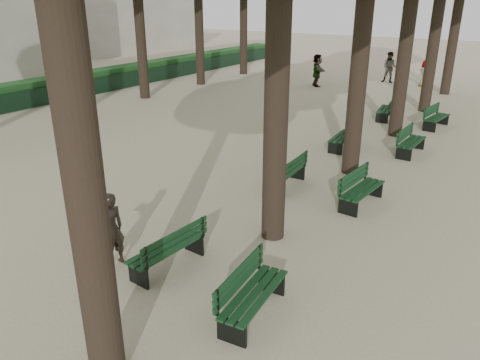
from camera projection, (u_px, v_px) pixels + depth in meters
The scene contains 16 objects.
ground at pixel (133, 277), 9.26m from camera, with size 120.00×120.00×0.00m, color #BBAD8E.
bench_left_0 at pixel (168, 256), 9.48m from camera, with size 0.71×1.84×0.92m.
bench_left_1 at pixel (286, 178), 13.51m from camera, with size 0.66×1.83×0.92m.
bench_left_2 at pixel (342, 141), 16.97m from camera, with size 0.68×1.83×0.92m.
bench_left_3 at pixel (385, 113), 21.00m from camera, with size 0.81×1.86×0.92m.
bench_right_0 at pixel (253, 302), 8.05m from camera, with size 0.74×1.85×0.92m.
bench_right_1 at pixel (361, 195), 12.35m from camera, with size 0.73×1.84×0.92m.
bench_right_2 at pixel (411, 147), 16.34m from camera, with size 0.64×1.82×0.92m.
bench_right_3 at pixel (436, 122), 19.59m from camera, with size 0.80×1.86×0.92m.
man_with_map at pixel (111, 230), 9.42m from camera, with size 0.66×0.70×1.60m.
pedestrian_e at pixel (317, 70), 28.34m from camera, with size 1.79×0.39×1.93m, color #262628.
pedestrian_d at pixel (424, 73), 28.38m from camera, with size 0.76×0.31×1.56m, color #262628.
pedestrian_a at pixel (390, 67), 29.52m from camera, with size 0.93×0.38×1.92m, color #262628.
fence at pixel (78, 90), 25.25m from camera, with size 0.08×42.00×0.90m, color black.
hedge at pixel (69, 86), 25.55m from camera, with size 1.20×42.00×1.20m, color #17421A.
building_far at pixel (108, 13), 48.05m from camera, with size 12.00×16.00×7.00m, color #B7B2A3.
Camera 1 is at (6.07, -5.49, 5.20)m, focal length 35.00 mm.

